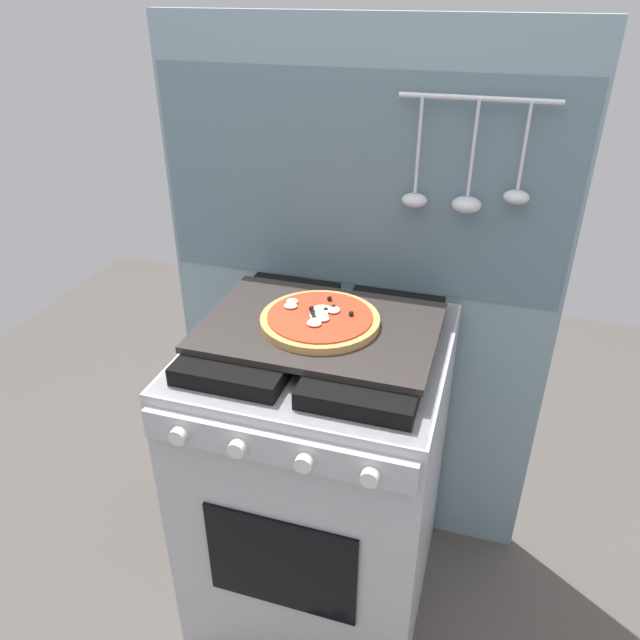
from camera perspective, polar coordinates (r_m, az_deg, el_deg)
ground_plane at (r=2.02m, az=0.00°, el=-23.53°), size 4.00×4.00×0.00m
kitchen_backsplash at (r=1.75m, az=3.32°, el=1.17°), size 1.10×0.09×1.55m
stove at (r=1.68m, az=-0.02°, el=-14.29°), size 0.60×0.64×0.90m
baking_tray at (r=1.41m, az=0.00°, el=-0.64°), size 0.54×0.38×0.02m
pizza_left at (r=1.39m, az=0.12°, el=-0.02°), size 0.28×0.28×0.03m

